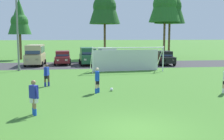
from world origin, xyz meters
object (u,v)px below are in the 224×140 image
Objects in this scene: parked_car_slot_center_left at (88,56)px; street_lamp at (19,31)px; soccer_goal at (127,59)px; player_winger_left at (97,80)px; parked_car_slot_center_right at (142,57)px; player_defender_far at (47,75)px; parked_car_slot_center at (107,56)px; parked_car_slot_right at (164,58)px; soccer_ball at (112,89)px; parked_car_slot_left at (63,58)px; player_striker_near at (34,98)px; parked_car_slot_far_left at (35,55)px.

street_lamp is (-7.30, -4.88, 2.97)m from parked_car_slot_center_left.
player_winger_left is at bearing -110.42° from soccer_goal.
player_winger_left is 0.39× the size of parked_car_slot_center_right.
player_defender_far is at bearing -125.89° from parked_car_slot_center_right.
parked_car_slot_center is 4.85m from parked_car_slot_center_right.
soccer_goal is 1.60× the size of parked_car_slot_center.
street_lamp is (-7.03, 12.44, 3.26)m from player_winger_left.
parked_car_slot_center is at bearing 178.49° from parked_car_slot_right.
parked_car_slot_center reaches higher than player_winger_left.
soccer_ball is at bearing 26.35° from player_winger_left.
player_defender_far is 0.39× the size of parked_car_slot_center_right.
player_winger_left reaches higher than soccer_ball.
soccer_ball is 16.02m from parked_car_slot_center.
street_lamp reaches higher than parked_car_slot_center_right.
soccer_goal reaches higher than parked_car_slot_center_right.
parked_car_slot_center reaches higher than soccer_ball.
street_lamp is (-10.96, 1.89, 2.79)m from soccer_goal.
soccer_ball is at bearing -110.17° from parked_car_slot_center_right.
soccer_goal is 10.26m from parked_car_slot_left.
parked_car_slot_right is (7.22, -0.19, -0.24)m from parked_car_slot_center.
player_striker_near is 0.39× the size of parked_car_slot_center_right.
soccer_goal is 1.78× the size of parked_car_slot_center_right.
parked_car_slot_center_right is at bearing 19.91° from street_lamp.
parked_car_slot_far_left is (-10.10, 6.98, 0.05)m from soccer_goal.
street_lamp reaches higher than soccer_goal.
player_defender_far is 14.86m from parked_car_slot_center.
soccer_ball is at bearing -106.28° from soccer_goal.
soccer_ball is at bearing -77.64° from parked_car_slot_left.
parked_car_slot_center_left is 1.09× the size of parked_car_slot_right.
player_defender_far is 14.98m from parked_car_slot_center_left.
parked_car_slot_center_left reaches higher than player_winger_left.
soccer_goal reaches higher than parked_car_slot_far_left.
player_defender_far is 15.40m from parked_car_slot_left.
parked_car_slot_center_right is at bearing 54.11° from player_defender_far.
soccer_goal is (2.94, 10.06, 1.18)m from soccer_ball.
parked_car_slot_center_right is at bearing 67.55° from player_winger_left.
player_winger_left is at bearing 54.12° from player_striker_near.
parked_car_slot_far_left is at bearing 178.12° from parked_car_slot_center_left.
player_defender_far is at bearing -79.44° from parked_car_slot_far_left.
player_defender_far is at bearing -92.00° from parked_car_slot_left.
parked_car_slot_right is (8.82, 15.71, 0.77)m from soccer_ball.
parked_car_slot_center_left reaches higher than parked_car_slot_center_right.
player_striker_near is at bearing -130.32° from soccer_ball.
player_winger_left is at bearing -90.90° from parked_car_slot_center_left.
parked_car_slot_right reaches higher than soccer_ball.
parked_car_slot_center_left is at bearing 158.12° from parked_car_slot_center.
parked_car_slot_left is at bearing 88.00° from player_defender_far.
soccer_ball is at bearing -56.14° from street_lamp.
parked_car_slot_far_left is 0.61× the size of street_lamp.
parked_car_slot_center is at bearing -21.88° from parked_car_slot_center_left.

